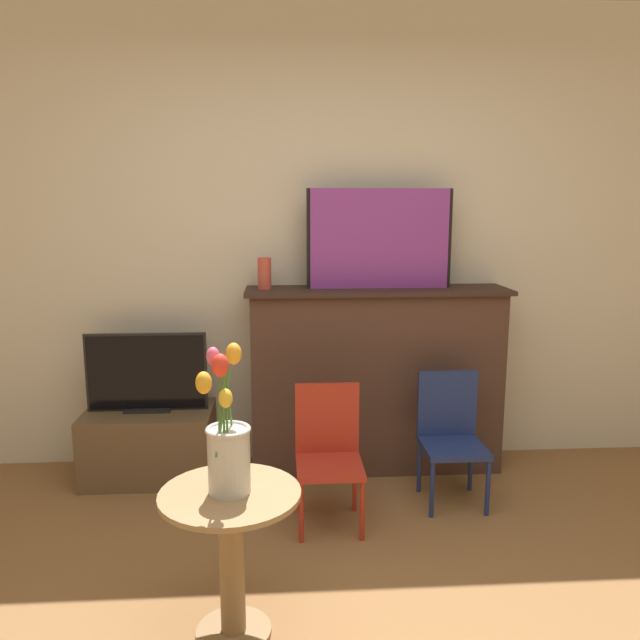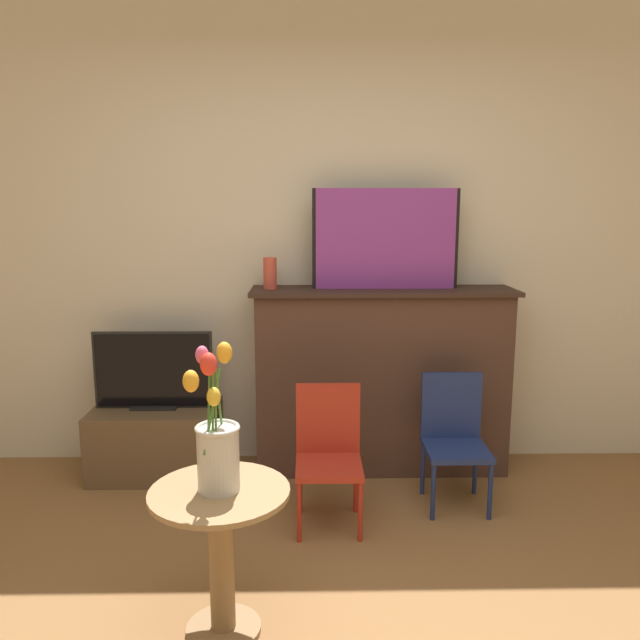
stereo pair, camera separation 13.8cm
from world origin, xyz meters
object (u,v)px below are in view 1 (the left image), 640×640
(painting, at_px, (380,239))
(tv_monitor, at_px, (147,373))
(chair_red, at_px, (328,449))
(vase_tulips, at_px, (228,445))
(chair_blue, at_px, (451,431))

(painting, bearing_deg, tv_monitor, -176.92)
(tv_monitor, relative_size, chair_red, 0.99)
(painting, relative_size, vase_tulips, 1.58)
(chair_red, relative_size, chair_blue, 1.00)
(painting, xyz_separation_m, chair_blue, (0.32, -0.45, -0.99))
(tv_monitor, bearing_deg, chair_red, -30.35)
(painting, xyz_separation_m, vase_tulips, (-0.76, -1.48, -0.63))
(tv_monitor, relative_size, chair_blue, 0.99)
(chair_red, height_order, vase_tulips, vase_tulips)
(chair_red, xyz_separation_m, vase_tulips, (-0.42, -0.83, 0.36))
(painting, height_order, chair_red, painting)
(chair_red, bearing_deg, painting, 62.29)
(tv_monitor, height_order, chair_blue, tv_monitor)
(painting, bearing_deg, vase_tulips, -117.17)
(tv_monitor, xyz_separation_m, chair_blue, (1.65, -0.38, -0.24))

